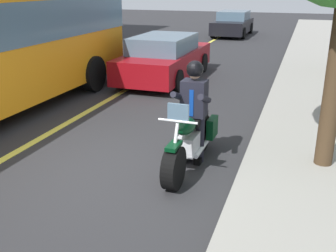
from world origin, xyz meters
TOP-DOWN VIEW (x-y plane):
  - ground_plane at (0.00, 0.00)m, footprint 80.00×80.00m
  - lane_center_stripe at (0.00, -2.00)m, footprint 60.00×0.16m
  - motorcycle_main at (-0.59, 1.14)m, footprint 2.21×0.60m
  - rider_main at (-0.78, 1.14)m, footprint 0.62×0.54m
  - car_silver at (-18.72, -1.42)m, footprint 4.60×1.92m
  - car_dark at (-6.53, -1.39)m, footprint 4.60×1.92m

SIDE VIEW (x-z plane):
  - ground_plane at x=0.00m, z-range 0.00..0.00m
  - lane_center_stripe at x=0.00m, z-range 0.00..0.01m
  - motorcycle_main at x=-0.59m, z-range -0.18..1.08m
  - car_silver at x=-18.72m, z-range -0.01..1.39m
  - car_dark at x=-6.53m, z-range -0.01..1.39m
  - rider_main at x=-0.78m, z-range 0.17..1.91m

